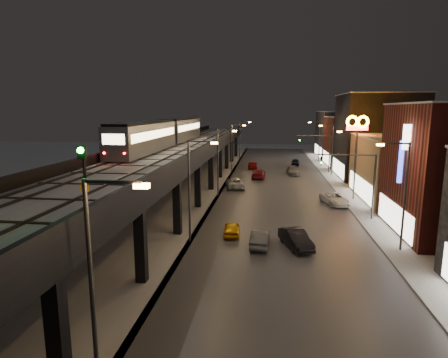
{
  "coord_description": "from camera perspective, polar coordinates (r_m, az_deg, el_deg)",
  "views": [
    {
      "loc": [
        6.1,
        -17.86,
        11.5
      ],
      "look_at": [
        1.83,
        16.97,
        5.0
      ],
      "focal_mm": 30.0,
      "sensor_mm": 36.0,
      "label": 1
    }
  ],
  "objects": [
    {
      "name": "viaduct_trackbed",
      "position": [
        51.54,
        -6.66,
        4.73
      ],
      "size": [
        8.4,
        100.0,
        0.32
      ],
      "color": "#B2B7C1",
      "rests_on": "elevated_viaduct"
    },
    {
      "name": "car_mid_dark",
      "position": [
        63.82,
        5.28,
        0.76
      ],
      "size": [
        2.29,
        5.31,
        1.52
      ],
      "primitive_type": "imported",
      "rotation": [
        0.0,
        0.0,
        3.11
      ],
      "color": "maroon",
      "rests_on": "ground"
    },
    {
      "name": "car_taxi",
      "position": [
        35.02,
        1.19,
        -7.62
      ],
      "size": [
        1.68,
        3.7,
        1.23
      ],
      "primitive_type": "imported",
      "rotation": [
        0.0,
        0.0,
        3.2
      ],
      "color": "#E4A508",
      "rests_on": "ground"
    },
    {
      "name": "streetlight_right_3",
      "position": [
        67.99,
        16.0,
        4.8
      ],
      "size": [
        2.56,
        0.28,
        9.0
      ],
      "color": "#38383A",
      "rests_on": "ground"
    },
    {
      "name": "building_f",
      "position": [
        95.73,
        17.86,
        6.45
      ],
      "size": [
        12.2,
        16.2,
        11.16
      ],
      "color": "#2A2A2F",
      "rests_on": "ground"
    },
    {
      "name": "building_d",
      "position": [
        68.39,
        22.26,
        6.01
      ],
      "size": [
        12.2,
        13.2,
        14.16
      ],
      "color": "black",
      "rests_on": "ground"
    },
    {
      "name": "car_onc_red",
      "position": [
        79.67,
        10.82,
        2.51
      ],
      "size": [
        1.91,
        4.13,
        1.37
      ],
      "primitive_type": "imported",
      "rotation": [
        0.0,
        0.0,
        -0.07
      ],
      "color": "black",
      "rests_on": "ground"
    },
    {
      "name": "streetlight_left_3",
      "position": [
        67.47,
        1.41,
        5.17
      ],
      "size": [
        2.57,
        0.28,
        9.0
      ],
      "color": "#38383A",
      "rests_on": "ground"
    },
    {
      "name": "streetlight_right_1",
      "position": [
        33.24,
        25.5,
        -1.41
      ],
      "size": [
        2.56,
        0.28,
        9.0
      ],
      "color": "#38383A",
      "rests_on": "ground"
    },
    {
      "name": "streetlight_left_2",
      "position": [
        49.69,
        -0.62,
        3.25
      ],
      "size": [
        2.57,
        0.28,
        9.0
      ],
      "color": "#38383A",
      "rests_on": "ground"
    },
    {
      "name": "car_mid_silver",
      "position": [
        55.76,
        1.72,
        -0.62
      ],
      "size": [
        3.43,
        5.81,
        1.52
      ],
      "primitive_type": "imported",
      "rotation": [
        0.0,
        0.0,
        3.32
      ],
      "color": "silver",
      "rests_on": "ground"
    },
    {
      "name": "viaduct_parapet_streetside",
      "position": [
        50.67,
        -1.85,
        5.22
      ],
      "size": [
        0.3,
        100.0,
        1.1
      ],
      "primitive_type": "cube",
      "color": "black",
      "rests_on": "elevated_viaduct"
    },
    {
      "name": "streetlight_right_2",
      "position": [
        50.4,
        19.12,
        2.77
      ],
      "size": [
        2.56,
        0.28,
        9.0
      ],
      "color": "#38383A",
      "rests_on": "ground"
    },
    {
      "name": "streetlight_left_1",
      "position": [
        32.16,
        -4.86,
        -0.78
      ],
      "size": [
        2.57,
        0.28,
        9.0
      ],
      "color": "#38383A",
      "rests_on": "ground"
    },
    {
      "name": "sidewalk_right",
      "position": [
        55.27,
        18.74,
        -2.0
      ],
      "size": [
        4.0,
        120.0,
        0.14
      ],
      "primitive_type": "cube",
      "color": "#9FA1A8",
      "rests_on": "ground"
    },
    {
      "name": "traffic_light_rig_b",
      "position": [
        70.88,
        14.89,
        4.48
      ],
      "size": [
        6.1,
        0.34,
        7.0
      ],
      "color": "#38383A",
      "rests_on": "ground"
    },
    {
      "name": "sign_citgo",
      "position": [
        36.03,
        27.12,
        3.48
      ],
      "size": [
        2.17,
        0.39,
        10.29
      ],
      "color": "#38383A",
      "rests_on": "ground"
    },
    {
      "name": "rail_signal",
      "position": [
        17.74,
        -20.64,
        1.68
      ],
      "size": [
        0.39,
        0.45,
        3.34
      ],
      "color": "black",
      "rests_on": "viaduct_trackbed"
    },
    {
      "name": "car_far_white",
      "position": [
        74.0,
        4.4,
        2.12
      ],
      "size": [
        1.98,
        4.53,
        1.52
      ],
      "primitive_type": "imported",
      "rotation": [
        0.0,
        0.0,
        3.18
      ],
      "color": "maroon",
      "rests_on": "ground"
    },
    {
      "name": "building_e",
      "position": [
        82.09,
        19.64,
        5.4
      ],
      "size": [
        12.2,
        12.2,
        10.16
      ],
      "color": "#5D271B",
      "rests_on": "ground"
    },
    {
      "name": "streetlight_left_4",
      "position": [
        85.34,
        2.6,
        6.28
      ],
      "size": [
        2.57,
        0.28,
        9.0
      ],
      "color": "#38383A",
      "rests_on": "ground"
    },
    {
      "name": "car_onc_silver",
      "position": [
        32.51,
        10.87,
        -9.01
      ],
      "size": [
        2.98,
        4.82,
        1.5
      ],
      "primitive_type": "imported",
      "rotation": [
        0.0,
        0.0,
        0.33
      ],
      "color": "black",
      "rests_on": "ground"
    },
    {
      "name": "under_viaduct_pavement",
      "position": [
        55.43,
        -5.78,
        -1.5
      ],
      "size": [
        11.0,
        120.0,
        0.06
      ],
      "primitive_type": "cube",
      "color": "#9FA1A8",
      "rests_on": "ground"
    },
    {
      "name": "car_onc_dark",
      "position": [
        47.9,
        16.5,
        -2.99
      ],
      "size": [
        3.48,
        5.39,
        1.38
      ],
      "primitive_type": "imported",
      "rotation": [
        0.0,
        0.0,
        0.26
      ],
      "color": "white",
      "rests_on": "ground"
    },
    {
      "name": "building_c",
      "position": [
        53.49,
        26.45,
        1.41
      ],
      "size": [
        12.2,
        15.2,
        8.16
      ],
      "color": "#92764E",
      "rests_on": "ground"
    },
    {
      "name": "viaduct_parapet_far",
      "position": [
        52.71,
        -11.28,
        5.23
      ],
      "size": [
        0.3,
        100.0,
        1.1
      ],
      "primitive_type": "cube",
      "color": "black",
      "rests_on": "elevated_viaduct"
    },
    {
      "name": "elevated_viaduct",
      "position": [
        51.49,
        -6.67,
        3.86
      ],
      "size": [
        9.0,
        100.0,
        6.3
      ],
      "color": "black",
      "rests_on": "ground"
    },
    {
      "name": "streetlight_left_0",
      "position": [
        15.73,
        -18.75,
        -13.58
      ],
      "size": [
        2.57,
        0.28,
        9.0
      ],
      "color": "#38383A",
      "rests_on": "ground"
    },
    {
      "name": "road_surface",
      "position": [
        54.11,
        8.31,
        -1.85
      ],
      "size": [
        17.0,
        120.0,
        0.06
      ],
      "primitive_type": "cube",
      "color": "#46474D",
      "rests_on": "ground"
    },
    {
      "name": "sign_mcdonalds",
      "position": [
        55.03,
        19.62,
        7.13
      ],
      "size": [
        3.2,
        0.78,
        10.75
      ],
      "color": "#38383A",
      "rests_on": "ground"
    },
    {
      "name": "car_onc_white",
      "position": [
        68.17,
        10.44,
        1.21
      ],
      "size": [
        2.38,
        4.99,
        1.4
      ],
      "primitive_type": "imported",
      "rotation": [
        0.0,
        0.0,
        0.09
      ],
      "color": "gray",
      "rests_on": "ground"
    },
    {
      "name": "subway_train",
      "position": [
        53.88,
        -8.82,
        7.06
      ],
      "size": [
        2.98,
        36.36,
        3.56
      ],
      "color": "gray",
      "rests_on": "viaduct_trackbed"
    },
    {
      "name": "sign_carwash",
      "position": [
        37.45,
        26.25,
        1.31
      ],
      "size": [
        1.69,
        0.35,
        8.79
      ],
      "color": "#38383A",
      "rests_on": "ground"
    },
    {
      "name": "traffic_light_rig_a",
      "position": [
        41.62,
        20.4,
        0.15
      ],
      "size": [
        6.1,
        0.34,
        7.0
      ],
      "color": "#38383A",
      "rests_on": "ground"
    },
    {
      "name": "car_near_white",
      "position": [
        32.43,
        5.51,
        -9.04
      ],
      "size": [
        1.68,
        4.24,
        1.37
      ],
      "primitive_type": "imported",
      "rotation": [
        0.0,
        0.0,
        3.09
      ],
      "color": "#494D53",
      "rests_on": "ground"
    },
    {
      "name": "ground",
      "position": [
        22.1,
        -10.85,
        -21.07
      ],
      "size": [
        220.0,
        220.0,
        0.0
      ],
      "primitive_type": "plane",
      "color": "silver"
    },
    {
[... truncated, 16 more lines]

